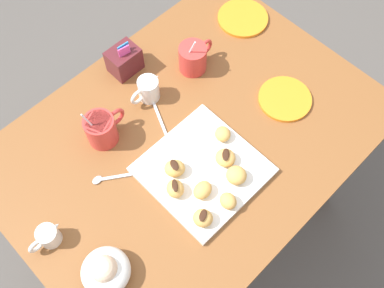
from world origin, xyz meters
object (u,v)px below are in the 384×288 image
at_px(coffee_mug_red_right, 193,57).
at_px(beignet_5, 225,158).
at_px(sugar_caddy, 124,60).
at_px(chocolate_sauce_pitcher, 48,236).
at_px(beignet_7, 236,175).
at_px(ice_cream_bowl, 105,271).
at_px(cream_pitcher_white, 148,89).
at_px(beignet_0, 203,218).
at_px(beignet_3, 175,189).
at_px(pastry_plate_square, 203,170).
at_px(beignet_2, 203,190).
at_px(saucer_orange_left, 243,18).
at_px(beignet_4, 175,168).
at_px(beignet_1, 223,134).
at_px(beignet_6, 228,201).
at_px(coffee_mug_red_left, 102,129).
at_px(saucer_orange_right, 285,99).
at_px(dining_table, 190,158).

xyz_separation_m(coffee_mug_red_right, beignet_5, (-0.17, -0.29, -0.01)).
height_order(sugar_caddy, chocolate_sauce_pitcher, sugar_caddy).
bearing_deg(beignet_7, ice_cream_bowl, 172.88).
relative_size(cream_pitcher_white, beignet_0, 2.12).
bearing_deg(beignet_3, chocolate_sauce_pitcher, 156.93).
height_order(pastry_plate_square, chocolate_sauce_pitcher, chocolate_sauce_pitcher).
height_order(chocolate_sauce_pitcher, beignet_2, chocolate_sauce_pitcher).
bearing_deg(coffee_mug_red_right, pastry_plate_square, -130.53).
bearing_deg(saucer_orange_left, sugar_caddy, 164.01).
height_order(saucer_orange_left, beignet_4, beignet_4).
bearing_deg(beignet_1, beignet_5, -131.03).
distance_m(ice_cream_bowl, beignet_0, 0.26).
bearing_deg(beignet_4, beignet_6, -77.99).
xyz_separation_m(chocolate_sauce_pitcher, beignet_2, (0.35, -0.18, 0.00)).
height_order(beignet_5, beignet_6, beignet_6).
relative_size(coffee_mug_red_left, saucer_orange_right, 0.91).
height_order(saucer_orange_right, beignet_2, beignet_2).
distance_m(cream_pitcher_white, beignet_4, 0.26).
bearing_deg(chocolate_sauce_pitcher, coffee_mug_red_left, 25.19).
distance_m(dining_table, coffee_mug_red_left, 0.30).
xyz_separation_m(pastry_plate_square, beignet_0, (-0.10, -0.10, 0.03)).
relative_size(cream_pitcher_white, saucer_orange_right, 0.68).
bearing_deg(ice_cream_bowl, coffee_mug_red_right, 27.01).
xyz_separation_m(sugar_caddy, chocolate_sauce_pitcher, (-0.47, -0.27, -0.01)).
distance_m(ice_cream_bowl, saucer_orange_right, 0.68).
height_order(dining_table, beignet_0, beignet_0).
bearing_deg(beignet_5, sugar_caddy, 87.79).
bearing_deg(beignet_2, beignet_6, -69.37).
bearing_deg(beignet_1, saucer_orange_right, -9.48).
bearing_deg(saucer_orange_right, beignet_7, -166.00).
height_order(beignet_6, beignet_7, beignet_7).
distance_m(coffee_mug_red_right, beignet_5, 0.33).
xyz_separation_m(coffee_mug_red_left, ice_cream_bowl, (-0.23, -0.29, -0.01)).
xyz_separation_m(coffee_mug_red_left, beignet_4, (0.06, -0.22, -0.01)).
bearing_deg(beignet_3, dining_table, 33.72).
xyz_separation_m(cream_pitcher_white, sugar_caddy, (0.02, 0.12, 0.00)).
bearing_deg(beignet_5, beignet_7, -107.32).
relative_size(chocolate_sauce_pitcher, beignet_7, 1.74).
height_order(dining_table, coffee_mug_red_left, coffee_mug_red_left).
distance_m(coffee_mug_red_left, ice_cream_bowl, 0.37).
relative_size(sugar_caddy, chocolate_sauce_pitcher, 1.15).
bearing_deg(saucer_orange_left, beignet_3, -153.53).
bearing_deg(beignet_5, beignet_6, -133.37).
height_order(chocolate_sauce_pitcher, beignet_7, chocolate_sauce_pitcher).
relative_size(beignet_1, beignet_6, 1.00).
bearing_deg(beignet_0, dining_table, 53.13).
relative_size(dining_table, ice_cream_bowl, 9.00).
height_order(dining_table, beignet_3, beignet_3).
relative_size(saucer_orange_right, beignet_3, 3.12).
xyz_separation_m(dining_table, sugar_caddy, (0.03, 0.30, 0.18)).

